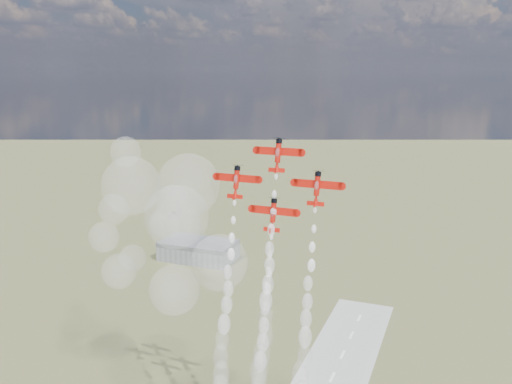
{
  "coord_description": "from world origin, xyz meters",
  "views": [
    {
      "loc": [
        44.86,
        -133.49,
        127.32
      ],
      "look_at": [
        -10.85,
        9.07,
        92.54
      ],
      "focal_mm": 38.0,
      "sensor_mm": 36.0,
      "label": 1
    }
  ],
  "objects_px": {
    "hangar": "(198,250)",
    "plane_left": "(236,181)",
    "plane_right": "(317,188)",
    "plane_slot": "(273,214)",
    "plane_lead": "(278,155)"
  },
  "relations": [
    {
      "from": "plane_slot",
      "to": "plane_lead",
      "type": "bearing_deg",
      "value": 90.0
    },
    {
      "from": "hangar",
      "to": "plane_right",
      "type": "distance_m",
      "value": 230.94
    },
    {
      "from": "plane_lead",
      "to": "hangar",
      "type": "bearing_deg",
      "value": 124.25
    },
    {
      "from": "plane_lead",
      "to": "plane_left",
      "type": "relative_size",
      "value": 1.0
    },
    {
      "from": "plane_slot",
      "to": "hangar",
      "type": "bearing_deg",
      "value": 123.66
    },
    {
      "from": "hangar",
      "to": "plane_left",
      "type": "relative_size",
      "value": 3.65
    },
    {
      "from": "hangar",
      "to": "plane_right",
      "type": "height_order",
      "value": "plane_right"
    },
    {
      "from": "plane_lead",
      "to": "plane_left",
      "type": "height_order",
      "value": "plane_lead"
    },
    {
      "from": "plane_lead",
      "to": "plane_left",
      "type": "bearing_deg",
      "value": -171.13
    },
    {
      "from": "plane_right",
      "to": "plane_left",
      "type": "bearing_deg",
      "value": 180.0
    },
    {
      "from": "plane_left",
      "to": "plane_lead",
      "type": "bearing_deg",
      "value": 8.87
    },
    {
      "from": "plane_lead",
      "to": "plane_slot",
      "type": "xyz_separation_m",
      "value": [
        0.0,
        -3.8,
        -16.61
      ]
    },
    {
      "from": "hangar",
      "to": "plane_left",
      "type": "distance_m",
      "value": 218.47
    },
    {
      "from": "plane_right",
      "to": "plane_slot",
      "type": "height_order",
      "value": "plane_right"
    },
    {
      "from": "plane_lead",
      "to": "plane_right",
      "type": "bearing_deg",
      "value": -8.87
    }
  ]
}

